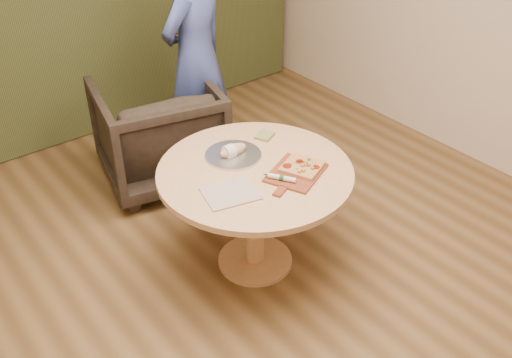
{
  "coord_description": "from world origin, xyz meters",
  "views": [
    {
      "loc": [
        -1.61,
        -1.78,
        2.65
      ],
      "look_at": [
        -0.02,
        0.25,
        0.9
      ],
      "focal_mm": 40.0,
      "sensor_mm": 36.0,
      "label": 1
    }
  ],
  "objects": [
    {
      "name": "pizza_paddle",
      "position": [
        0.33,
        0.31,
        0.76
      ],
      "size": [
        0.47,
        0.4,
        0.01
      ],
      "rotation": [
        0.0,
        0.0,
        0.42
      ],
      "color": "brown",
      "rests_on": "pedestal_table"
    },
    {
      "name": "flatbread_pizza",
      "position": [
        0.39,
        0.32,
        0.78
      ],
      "size": [
        0.29,
        0.29,
        0.04
      ],
      "rotation": [
        0.0,
        0.0,
        0.42
      ],
      "color": "tan",
      "rests_on": "pizza_paddle"
    },
    {
      "name": "bread_roll",
      "position": [
        0.15,
        0.71,
        0.79
      ],
      "size": [
        0.19,
        0.09,
        0.09
      ],
      "color": "tan",
      "rests_on": "serving_tray"
    },
    {
      "name": "cutlery_roll",
      "position": [
        0.21,
        0.3,
        0.78
      ],
      "size": [
        0.13,
        0.18,
        0.03
      ],
      "rotation": [
        0.0,
        0.0,
        0.57
      ],
      "color": "silver",
      "rests_on": "pizza_paddle"
    },
    {
      "name": "serving_tray",
      "position": [
        0.16,
        0.71,
        0.76
      ],
      "size": [
        0.36,
        0.36,
        0.02
      ],
      "color": "silver",
      "rests_on": "pedestal_table"
    },
    {
      "name": "armchair",
      "position": [
        0.22,
        1.8,
        0.46
      ],
      "size": [
        1.06,
        1.02,
        0.92
      ],
      "primitive_type": "imported",
      "rotation": [
        0.0,
        0.0,
        2.91
      ],
      "color": "black",
      "rests_on": "ground"
    },
    {
      "name": "person_standing",
      "position": [
        0.62,
        1.82,
        0.94
      ],
      "size": [
        0.8,
        0.66,
        1.88
      ],
      "primitive_type": "imported",
      "rotation": [
        0.0,
        0.0,
        3.48
      ],
      "color": "#354482",
      "rests_on": "ground"
    },
    {
      "name": "green_packet",
      "position": [
        0.47,
        0.78,
        0.76
      ],
      "size": [
        0.15,
        0.14,
        0.02
      ],
      "primitive_type": "cube",
      "rotation": [
        0.0,
        0.0,
        0.44
      ],
      "color": "olive",
      "rests_on": "pedestal_table"
    },
    {
      "name": "pedestal_table",
      "position": [
        0.18,
        0.5,
        0.61
      ],
      "size": [
        1.2,
        1.2,
        0.75
      ],
      "rotation": [
        0.0,
        0.0,
        0.12
      ],
      "color": "tan",
      "rests_on": "ground"
    },
    {
      "name": "newspaper",
      "position": [
        -0.09,
        0.39,
        0.76
      ],
      "size": [
        0.35,
        0.32,
        0.01
      ],
      "primitive_type": "cube",
      "rotation": [
        0.0,
        0.0,
        -0.24
      ],
      "color": "silver",
      "rests_on": "pedestal_table"
    },
    {
      "name": "room_shell",
      "position": [
        0.0,
        0.0,
        1.4
      ],
      "size": [
        5.04,
        6.04,
        2.84
      ],
      "color": "brown",
      "rests_on": "ground"
    }
  ]
}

